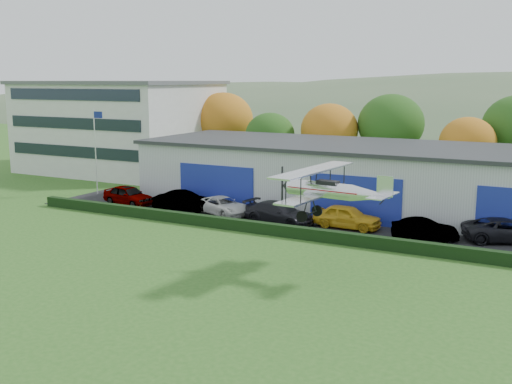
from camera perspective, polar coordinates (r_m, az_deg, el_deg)
The scene contains 16 objects.
ground at distance 29.64m, azimuth -14.63°, elevation -10.70°, with size 300.00×300.00×0.00m, color #2B5E1D.
apron at distance 45.41m, azimuth 6.43°, elevation -2.94°, with size 48.00×9.00×0.05m, color black.
hedge at distance 41.02m, azimuth 3.99°, elevation -3.83°, with size 46.00×0.60×0.80m, color black.
hangar at distance 50.77m, azimuth 11.48°, elevation 1.38°, with size 40.60×12.60×5.30m.
office_block at distance 72.66m, azimuth -12.65°, elevation 6.08°, with size 20.60×15.60×10.40m.
flagpole at distance 57.63m, azimuth -14.82°, elevation 4.45°, with size 1.05×0.10×8.00m.
tree_belt at distance 63.64m, azimuth 11.23°, elevation 5.89°, with size 75.70×13.22×10.12m.
distant_hills at distance 163.60m, azimuth 19.28°, elevation 1.67°, with size 430.00×196.00×56.00m.
car_0 at distance 52.55m, azimuth -11.92°, elevation -0.30°, with size 1.95×4.85×1.65m, color gray.
car_1 at distance 49.45m, azimuth -6.81°, elevation -0.85°, with size 1.70×4.88×1.61m, color gray.
car_2 at distance 47.86m, azimuth -3.14°, elevation -1.31°, with size 2.30×4.99×1.39m, color silver.
car_3 at distance 44.88m, azimuth 2.20°, elevation -1.96°, with size 2.23×5.48×1.59m, color black.
car_4 at distance 43.90m, azimuth 8.56°, elevation -2.31°, with size 1.97×4.90×1.67m, color gold.
car_5 at distance 41.77m, azimuth 15.59°, elevation -3.42°, with size 1.51×4.32×1.42m, color gray.
car_6 at distance 43.10m, azimuth 22.53°, elevation -3.33°, with size 2.58×5.59×1.55m, color black.
biplane at distance 32.66m, azimuth 6.90°, elevation 0.30°, with size 6.53×7.50×2.80m.
Camera 1 is at (18.95, -20.19, 10.58)m, focal length 42.50 mm.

